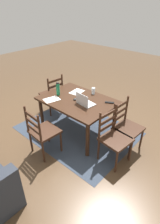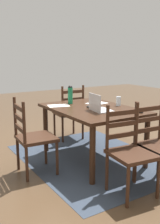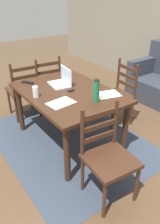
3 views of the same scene
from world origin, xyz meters
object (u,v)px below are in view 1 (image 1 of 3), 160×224
Objects in this scene: dining_table at (77,104)px; chair_left_far at (114,138)px; drinking_glass at (93,91)px; tv_remote at (109,103)px; chair_far_head at (43,132)px; water_bottle at (58,88)px; chair_left_near at (126,127)px; chair_right_near at (52,94)px; laptop at (84,102)px; computer_mouse at (75,99)px.

chair_left_far reaches higher than dining_table.
drinking_glass is 0.48m from tv_remote.
chair_far_head is 3.50× the size of water_bottle.
chair_left_near is at bearing -89.98° from chair_left_far.
water_bottle is at bearing -3.80° from chair_left_far.
laptop is at bearing 168.09° from chair_right_near.
computer_mouse is 0.65m from tv_remote.
water_bottle is 0.71m from drinking_glass.
chair_right_near reaches higher than dining_table.
computer_mouse is at bearing -89.01° from chair_far_head.
chair_far_head and chair_left_near have the same top height.
chair_right_near is 1.98m from chair_left_near.
dining_table is 1.03m from chair_left_far.
chair_far_head is at bearing 118.70° from water_bottle.
dining_table is at bearing 168.72° from chair_right_near.
laptop is (0.76, 0.26, 0.34)m from chair_left_near.
chair_far_head is 1.32m from drinking_glass.
chair_left_near is 5.59× the size of tv_remote.
laptop reaches higher than chair_left_far.
chair_far_head is 1.47m from chair_left_near.
water_bottle is (1.42, -0.09, 0.42)m from chair_left_far.
water_bottle is (0.42, -0.77, 0.42)m from chair_far_head.
tv_remote is at bearing -131.38° from laptop.
chair_left_near is at bearing 47.01° from tv_remote.
tv_remote is (-0.54, -0.30, 0.10)m from dining_table.
chair_right_near is 0.77m from water_bottle.
laptop is (0.76, -0.14, 0.34)m from chair_left_far.
water_bottle is at bearing -99.13° from tv_remote.
computer_mouse reaches higher than tv_remote.
drinking_glass is (-0.08, -1.27, 0.35)m from chair_far_head.
chair_far_head is (0.99, 0.68, 0.00)m from chair_left_far.
chair_right_near is at bearing -47.35° from chair_far_head.
chair_left_near is 2.74× the size of laptop.
water_bottle reaches higher than drinking_glass.
laptop is (-1.22, 0.26, 0.34)m from chair_right_near.
tv_remote is (-0.47, 0.10, -0.06)m from drinking_glass.
chair_right_near is (0.99, -0.20, -0.19)m from dining_table.
dining_table is at bearing -166.35° from water_bottle.
drinking_glass is at bearing -93.44° from chair_far_head.
chair_right_near is at bearing -117.91° from tv_remote.
chair_left_far is 1.00× the size of chair_left_near.
drinking_glass is 1.31× the size of computer_mouse.
chair_left_far is at bearing 177.12° from computer_mouse.
dining_table is 14.04× the size of computer_mouse.
chair_left_near reaches higher than dining_table.
chair_left_far is 2.74× the size of laptop.
chair_left_near is (0.00, -0.40, 0.00)m from chair_left_far.
chair_far_head is 2.74× the size of laptop.
dining_table is 0.90m from chair_far_head.
computer_mouse is (0.01, -0.84, 0.30)m from chair_far_head.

